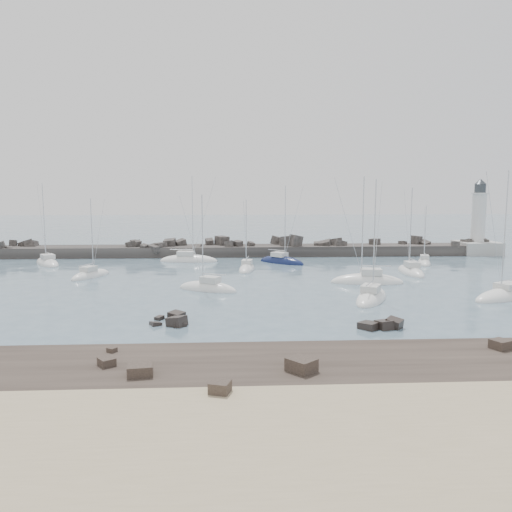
{
  "coord_description": "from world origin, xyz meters",
  "views": [
    {
      "loc": [
        0.86,
        -52.27,
        11.54
      ],
      "look_at": [
        4.25,
        12.0,
        3.22
      ],
      "focal_mm": 35.0,
      "sensor_mm": 36.0,
      "label": 1
    }
  ],
  "objects": [
    {
      "name": "sailboat_3",
      "position": [
        -18.13,
        15.82,
        0.14
      ],
      "size": [
        5.08,
        7.53,
        11.58
      ],
      "color": "white",
      "rests_on": "ground"
    },
    {
      "name": "sailboat_4",
      "position": [
        -6.04,
        30.39,
        0.14
      ],
      "size": [
        9.92,
        3.99,
        15.17
      ],
      "color": "white",
      "rests_on": "ground"
    },
    {
      "name": "sailboat_7",
      "position": [
        15.98,
        -0.55,
        0.14
      ],
      "size": [
        6.45,
        9.05,
        13.92
      ],
      "color": "white",
      "rests_on": "ground"
    },
    {
      "name": "sailboat_1",
      "position": [
        -28.33,
        28.26,
        0.14
      ],
      "size": [
        7.05,
        8.9,
        13.92
      ],
      "color": "white",
      "rests_on": "ground"
    },
    {
      "name": "sailboat_8",
      "position": [
        9.24,
        27.9,
        0.15
      ],
      "size": [
        8.06,
        7.76,
        13.6
      ],
      "color": "#101A43",
      "rests_on": "ground"
    },
    {
      "name": "rock_cluster_far",
      "position": [
        13.77,
        -11.65,
        0.24
      ],
      "size": [
        4.07,
        2.22,
        1.34
      ],
      "color": "black",
      "rests_on": "ground"
    },
    {
      "name": "sailboat_5",
      "position": [
        -1.79,
        5.75,
        0.15
      ],
      "size": [
        7.85,
        5.56,
        12.21
      ],
      "color": "white",
      "rests_on": "ground"
    },
    {
      "name": "sailboat_11",
      "position": [
        30.86,
        -0.38,
        0.14
      ],
      "size": [
        9.72,
        6.97,
        14.81
      ],
      "color": "white",
      "rests_on": "ground"
    },
    {
      "name": "rock_cluster_near",
      "position": [
        -4.09,
        -8.97,
        0.07
      ],
      "size": [
        3.58,
        4.41,
        1.55
      ],
      "color": "black",
      "rests_on": "ground"
    },
    {
      "name": "ground",
      "position": [
        0.0,
        0.0,
        0.0
      ],
      "size": [
        400.0,
        400.0,
        0.0
      ],
      "primitive_type": "plane",
      "color": "slate",
      "rests_on": "ground"
    },
    {
      "name": "sailboat_6",
      "position": [
        3.34,
        20.7,
        0.14
      ],
      "size": [
        3.3,
        7.34,
        11.32
      ],
      "color": "white",
      "rests_on": "ground"
    },
    {
      "name": "sand_strip",
      "position": [
        0.0,
        -32.0,
        0.0
      ],
      "size": [
        140.0,
        14.0,
        1.0
      ],
      "primitive_type": "cube",
      "color": "tan",
      "rests_on": "ground"
    },
    {
      "name": "sailboat_9",
      "position": [
        18.28,
        9.29,
        0.16
      ],
      "size": [
        9.46,
        4.07,
        14.6
      ],
      "color": "white",
      "rests_on": "ground"
    },
    {
      "name": "rock_shelf",
      "position": [
        0.22,
        -22.0,
        0.02
      ],
      "size": [
        140.0,
        12.42,
        2.01
      ],
      "color": "#2C231E",
      "rests_on": "ground"
    },
    {
      "name": "sailboat_10",
      "position": [
        26.49,
        16.32,
        0.15
      ],
      "size": [
        2.57,
        8.23,
        13.18
      ],
      "color": "white",
      "rests_on": "ground"
    },
    {
      "name": "breakwater",
      "position": [
        -7.29,
        38.01,
        0.34
      ],
      "size": [
        115.0,
        7.7,
        5.32
      ],
      "color": "#2E2B29",
      "rests_on": "ground"
    },
    {
      "name": "lighthouse",
      "position": [
        47.0,
        38.0,
        3.09
      ],
      "size": [
        7.0,
        7.0,
        14.6
      ],
      "color": "#A6A6A0",
      "rests_on": "ground"
    },
    {
      "name": "sailboat_12",
      "position": [
        32.03,
        25.43,
        0.14
      ],
      "size": [
        3.6,
        6.56,
        10.17
      ],
      "color": "white",
      "rests_on": "ground"
    }
  ]
}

